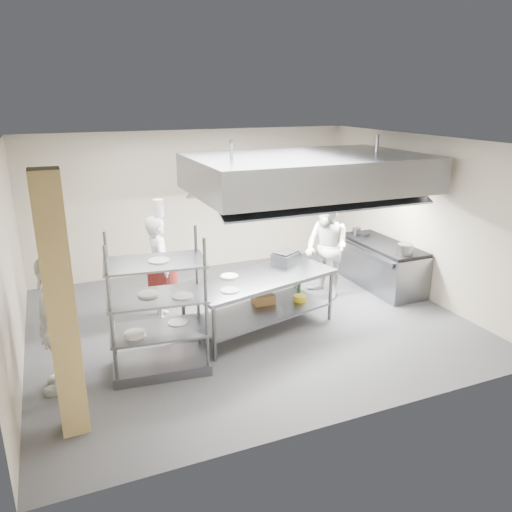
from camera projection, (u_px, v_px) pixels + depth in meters
name	position (u px, v px, depth m)	size (l,w,h in m)	color
floor	(247.00, 321.00, 8.52)	(7.00, 7.00, 0.00)	#363639
ceiling	(246.00, 142.00, 7.60)	(7.00, 7.00, 0.00)	silver
wall_back	(195.00, 201.00, 10.69)	(7.00, 7.00, 0.00)	tan
wall_left	(8.00, 264.00, 6.77)	(6.00, 6.00, 0.00)	tan
wall_right	(420.00, 217.00, 9.35)	(6.00, 6.00, 0.00)	tan
column	(61.00, 309.00, 5.32)	(0.30, 0.30, 3.00)	tan
exhaust_hood	(308.00, 173.00, 8.61)	(4.00, 2.50, 0.60)	gray
hood_strip_a	(260.00, 195.00, 8.38)	(1.60, 0.12, 0.04)	white
hood_strip_b	(351.00, 187.00, 9.04)	(1.60, 0.12, 0.04)	white
wall_shelf	(274.00, 196.00, 11.21)	(1.50, 0.28, 0.04)	gray
island	(260.00, 303.00, 8.12)	(2.50, 1.04, 0.91)	slate
island_worktop	(260.00, 278.00, 7.98)	(2.50, 1.04, 0.06)	gray
island_undershelf	(260.00, 312.00, 8.16)	(2.30, 0.94, 0.04)	slate
pass_rack	(158.00, 305.00, 6.73)	(1.31, 0.76, 1.97)	slate
cooking_range	(381.00, 266.00, 9.97)	(0.80, 2.00, 0.84)	slate
range_top	(383.00, 244.00, 9.83)	(0.78, 1.96, 0.06)	black
chef_head	(160.00, 268.00, 8.38)	(0.66, 0.43, 1.81)	silver
chef_line	(327.00, 248.00, 9.28)	(0.93, 0.72, 1.91)	white
chef_plating	(55.00, 324.00, 6.31)	(1.07, 0.45, 1.83)	silver
griddle	(286.00, 259.00, 8.50)	(0.43, 0.34, 0.21)	slate
wicker_basket	(263.00, 299.00, 8.40)	(0.36, 0.25, 0.16)	brown
stockpot	(405.00, 249.00, 9.10)	(0.28, 0.28, 0.19)	gray
plate_stack	(159.00, 329.00, 6.84)	(0.28, 0.28, 0.05)	white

